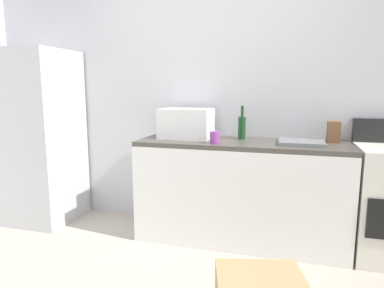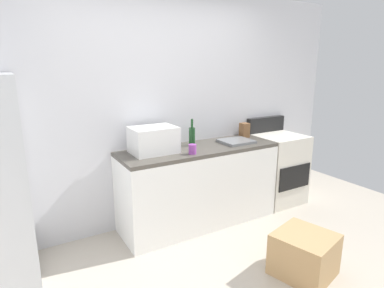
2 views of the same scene
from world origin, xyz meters
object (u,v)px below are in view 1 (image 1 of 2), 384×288
(refrigerator, at_px, (40,137))
(wine_bottle, at_px, (242,127))
(coffee_mug, at_px, (215,138))
(knife_block, at_px, (334,132))
(microwave, at_px, (186,123))

(refrigerator, height_order, wine_bottle, refrigerator)
(wine_bottle, distance_m, coffee_mug, 0.37)
(knife_block, bearing_deg, wine_bottle, -178.93)
(refrigerator, distance_m, microwave, 1.55)
(refrigerator, bearing_deg, microwave, 3.93)
(microwave, bearing_deg, refrigerator, -176.07)
(coffee_mug, relative_size, knife_block, 0.56)
(microwave, bearing_deg, knife_block, 3.75)
(microwave, relative_size, coffee_mug, 4.60)
(microwave, relative_size, knife_block, 2.56)
(refrigerator, distance_m, knife_block, 2.81)
(refrigerator, xyz_separation_m, wine_bottle, (2.03, 0.17, 0.15))
(coffee_mug, bearing_deg, knife_block, 19.18)
(wine_bottle, bearing_deg, coffee_mug, -119.71)
(refrigerator, height_order, knife_block, refrigerator)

